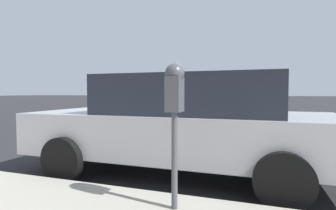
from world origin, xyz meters
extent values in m
plane|color=#2B2B2D|center=(0.00, 0.00, 0.00)|extent=(220.00, 220.00, 0.00)
cylinder|color=#4C5156|center=(-2.56, -0.92, 0.60)|extent=(0.06, 0.06, 0.95)
cube|color=#4C5156|center=(-2.56, -0.92, 1.25)|extent=(0.20, 0.14, 0.34)
sphere|color=#4C5156|center=(-2.56, -0.92, 1.45)|extent=(0.19, 0.19, 0.19)
cube|color=#B21919|center=(-2.46, -0.92, 1.21)|extent=(0.01, 0.11, 0.12)
cube|color=black|center=(-2.46, -0.92, 1.32)|extent=(0.01, 0.10, 0.08)
cube|color=#B7BABF|center=(-1.06, -0.52, 0.63)|extent=(1.81, 4.64, 0.63)
cube|color=#232833|center=(-1.06, -0.71, 1.24)|extent=(1.58, 2.60, 0.58)
cylinder|color=black|center=(-1.96, 0.91, 0.32)|extent=(0.22, 0.64, 0.64)
cylinder|color=black|center=(-0.17, 0.92, 0.32)|extent=(0.22, 0.64, 0.64)
cylinder|color=black|center=(-1.95, -1.96, 0.32)|extent=(0.22, 0.64, 0.64)
cylinder|color=black|center=(-0.16, -1.95, 0.32)|extent=(0.22, 0.64, 0.64)
camera|label=1|loc=(-4.97, -1.67, 1.26)|focal=28.00mm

